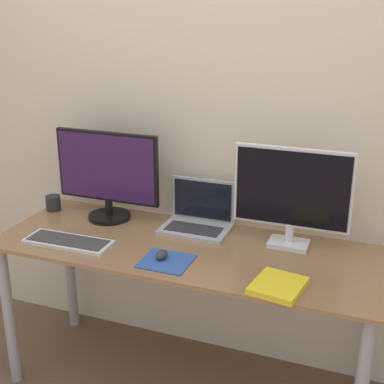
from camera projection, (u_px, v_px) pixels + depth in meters
The scene contains 10 objects.
wall_back at pixel (215, 117), 2.52m from camera, with size 7.00×0.05×2.50m.
desk at pixel (186, 270), 2.40m from camera, with size 1.71×0.63×0.75m.
monitor_left at pixel (107, 174), 2.59m from camera, with size 0.53×0.21×0.44m.
monitor_right at pixel (292, 193), 2.28m from camera, with size 0.51×0.12×0.44m.
laptop at pixel (198, 217), 2.53m from camera, with size 0.32×0.22×0.23m.
keyboard at pixel (68, 242), 2.38m from camera, with size 0.40×0.15×0.02m.
mousepad at pixel (166, 261), 2.21m from camera, with size 0.20×0.19×0.00m.
mouse at pixel (162, 255), 2.22m from camera, with size 0.04×0.07×0.04m.
book at pixel (278, 286), 2.00m from camera, with size 0.21×0.23×0.02m.
mug at pixel (53, 203), 2.75m from camera, with size 0.08×0.08×0.08m.
Camera 1 is at (0.79, -1.67, 1.76)m, focal length 50.00 mm.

